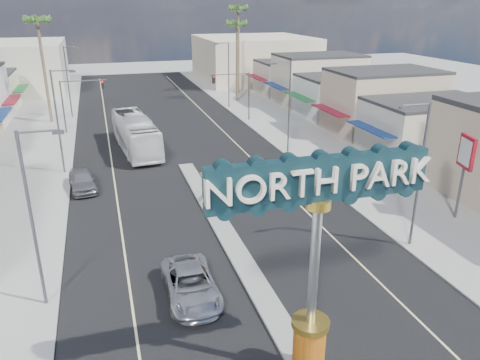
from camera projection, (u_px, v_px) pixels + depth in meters
ground at (183, 162)px, 44.17m from camera, size 160.00×160.00×0.00m
road at (183, 162)px, 44.17m from camera, size 20.00×120.00×0.01m
median_island at (229, 238)px, 29.84m from camera, size 1.30×30.00×0.16m
sidewalk_left at (23, 177)px, 40.36m from camera, size 8.00×120.00×0.12m
sidewalk_right at (318, 149)px, 47.93m from camera, size 8.00×120.00×0.12m
storefront_row_right at (346, 93)px, 61.20m from camera, size 12.00×42.00×6.00m
backdrop_far_left at (1, 67)px, 77.00m from camera, size 20.00×20.00×8.00m
backdrop_far_right at (254, 59)px, 88.90m from camera, size 20.00×20.00×8.00m
gateway_sign at (316, 245)px, 17.01m from camera, size 8.20×1.50×9.15m
traffic_signal_left at (79, 96)px, 52.66m from camera, size 5.09×0.45×6.00m
traffic_signal_right at (235, 87)px, 57.63m from camera, size 5.09×0.45×6.00m
streetlight_l_near at (34, 213)px, 21.66m from camera, size 2.03×0.22×9.00m
streetlight_l_mid at (59, 117)px, 39.53m from camera, size 2.03×0.22×9.00m
streetlight_l_far at (69, 78)px, 59.19m from camera, size 2.03×0.22×9.00m
streetlight_r_near at (418, 169)px, 27.30m from camera, size 2.03×0.22×9.00m
streetlight_r_mid at (288, 102)px, 45.17m from camera, size 2.03×0.22×9.00m
streetlight_r_far at (227, 72)px, 64.83m from camera, size 2.03×0.22×9.00m
palm_left_far at (38, 26)px, 54.41m from camera, size 2.60×2.60×13.10m
palm_right_mid at (237, 28)px, 67.12m from camera, size 2.60×2.60×12.10m
palm_right_far at (238, 14)px, 72.38m from camera, size 2.60×2.60×14.10m
suv_left at (191, 284)px, 23.82m from camera, size 2.54×5.45×1.51m
car_parked_left at (82, 180)px, 37.47m from camera, size 2.45×4.91×1.61m
city_bus at (135, 133)px, 47.16m from camera, size 4.09×12.79×3.50m
bank_pylon_sign at (466, 157)px, 31.06m from camera, size 0.70×1.83×5.87m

